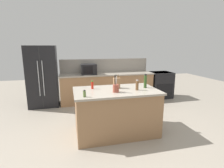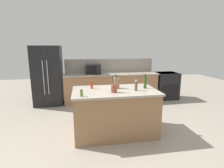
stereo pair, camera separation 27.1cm
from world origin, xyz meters
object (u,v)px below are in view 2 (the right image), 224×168
(range_oven, at_px, (166,85))
(knife_block, at_px, (116,83))
(spice_jar_oregano, at_px, (81,93))
(microwave, at_px, (93,69))
(utensil_crock, at_px, (114,88))
(olive_oil_bottle, at_px, (145,82))
(hot_sauce_bottle, at_px, (92,85))
(refrigerator, at_px, (48,76))
(pepper_grinder, at_px, (136,86))

(range_oven, distance_m, knife_block, 3.07)
(knife_block, distance_m, spice_jar_oregano, 0.88)
(range_oven, height_order, microwave, microwave)
(microwave, height_order, knife_block, microwave)
(spice_jar_oregano, bearing_deg, utensil_crock, 16.49)
(spice_jar_oregano, bearing_deg, olive_oil_bottle, 16.67)
(knife_block, distance_m, hot_sauce_bottle, 0.51)
(refrigerator, xyz_separation_m, range_oven, (3.96, -0.05, -0.45))
(microwave, bearing_deg, utensil_crock, -83.88)
(olive_oil_bottle, bearing_deg, knife_block, 170.58)
(knife_block, height_order, olive_oil_bottle, olive_oil_bottle)
(microwave, relative_size, hot_sauce_bottle, 2.76)
(knife_block, bearing_deg, hot_sauce_bottle, 174.66)
(utensil_crock, height_order, spice_jar_oregano, utensil_crock)
(range_oven, distance_m, spice_jar_oregano, 3.92)
(hot_sauce_bottle, relative_size, spice_jar_oregano, 1.39)
(knife_block, xyz_separation_m, spice_jar_oregano, (-0.73, -0.50, -0.06))
(microwave, distance_m, hot_sauce_bottle, 2.00)
(pepper_grinder, bearing_deg, knife_block, 144.27)
(microwave, distance_m, olive_oil_bottle, 2.36)
(utensil_crock, bearing_deg, hot_sauce_bottle, 136.89)
(utensil_crock, relative_size, olive_oil_bottle, 1.08)
(utensil_crock, distance_m, pepper_grinder, 0.47)
(refrigerator, relative_size, hot_sauce_bottle, 10.64)
(hot_sauce_bottle, height_order, pepper_grinder, pepper_grinder)
(refrigerator, xyz_separation_m, spice_jar_oregano, (1.03, -2.61, 0.08))
(refrigerator, height_order, olive_oil_bottle, refrigerator)
(refrigerator, height_order, microwave, refrigerator)
(knife_block, xyz_separation_m, utensil_crock, (-0.10, -0.32, -0.03))
(spice_jar_oregano, bearing_deg, pepper_grinder, 12.61)
(knife_block, bearing_deg, olive_oil_bottle, -7.66)
(hot_sauce_bottle, bearing_deg, refrigerator, 121.33)
(refrigerator, height_order, hot_sauce_bottle, refrigerator)
(knife_block, distance_m, olive_oil_bottle, 0.62)
(refrigerator, distance_m, pepper_grinder, 3.17)
(pepper_grinder, bearing_deg, olive_oil_bottle, 32.09)
(range_oven, relative_size, pepper_grinder, 4.33)
(hot_sauce_bottle, distance_m, spice_jar_oregano, 0.61)
(microwave, distance_m, pepper_grinder, 2.42)
(hot_sauce_bottle, bearing_deg, olive_oil_bottle, -8.37)
(olive_oil_bottle, height_order, hot_sauce_bottle, olive_oil_bottle)
(refrigerator, xyz_separation_m, hot_sauce_bottle, (1.24, -2.04, 0.10))
(utensil_crock, bearing_deg, range_oven, 45.82)
(pepper_grinder, bearing_deg, range_oven, 51.47)
(olive_oil_bottle, height_order, spice_jar_oregano, olive_oil_bottle)
(range_oven, bearing_deg, refrigerator, 179.26)
(olive_oil_bottle, height_order, pepper_grinder, olive_oil_bottle)
(range_oven, bearing_deg, microwave, 180.00)
(microwave, xyz_separation_m, utensil_crock, (0.25, -2.37, -0.08))
(olive_oil_bottle, relative_size, hot_sauce_bottle, 1.72)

